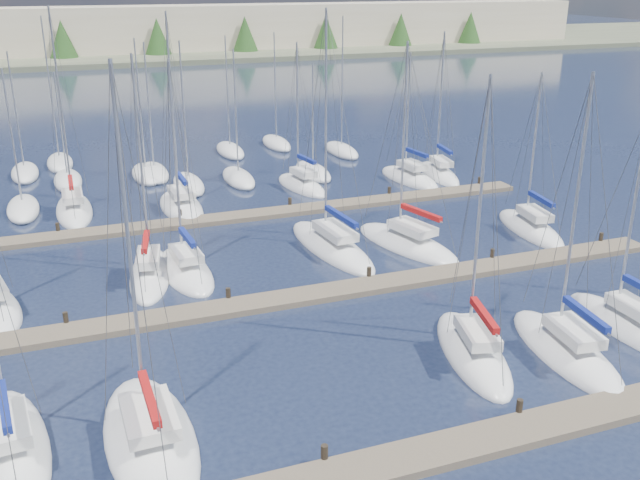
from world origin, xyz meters
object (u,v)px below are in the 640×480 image
object	(u,v)px
sailboat_d	(473,352)
sailboat_m	(530,228)
sailboat_l	(407,243)
sailboat_n	(74,210)
sailboat_q	(409,178)
sailboat_p	(302,185)
sailboat_e	(566,351)
sailboat_o	(181,206)
sailboat_i	(150,274)
sailboat_b	(12,447)
sailboat_k	(331,246)
sailboat_j	(186,270)
sailboat_f	(625,326)
sailboat_c	(150,437)
sailboat_r	(439,174)

from	to	relation	value
sailboat_d	sailboat_m	world-z (taller)	sailboat_d
sailboat_l	sailboat_n	size ratio (longest dim) A/B	0.89
sailboat_l	sailboat_q	world-z (taller)	sailboat_l
sailboat_p	sailboat_e	xyz separation A→B (m)	(2.35, -29.46, -0.01)
sailboat_o	sailboat_e	distance (m)	30.10
sailboat_i	sailboat_q	distance (m)	26.52
sailboat_i	sailboat_d	distance (m)	18.67
sailboat_b	sailboat_k	xyz separation A→B (m)	(18.07, 14.71, 0.01)
sailboat_b	sailboat_j	xyz separation A→B (m)	(8.85, 14.01, 0.01)
sailboat_i	sailboat_f	size ratio (longest dim) A/B	1.15
sailboat_b	sailboat_o	xyz separation A→B (m)	(10.77, 26.20, 0.02)
sailboat_i	sailboat_c	xyz separation A→B (m)	(-2.14, -15.32, -0.02)
sailboat_n	sailboat_j	bearing A→B (deg)	-68.07
sailboat_r	sailboat_q	world-z (taller)	sailboat_r
sailboat_q	sailboat_k	bearing A→B (deg)	-139.67
sailboat_o	sailboat_d	world-z (taller)	sailboat_o
sailboat_q	sailboat_i	bearing A→B (deg)	-156.71
sailboat_o	sailboat_m	distance (m)	24.68
sailboat_r	sailboat_k	bearing A→B (deg)	-130.37
sailboat_l	sailboat_n	distance (m)	24.15
sailboat_i	sailboat_b	bearing A→B (deg)	-105.06
sailboat_m	sailboat_r	xyz separation A→B (m)	(1.20, 14.37, 0.01)
sailboat_p	sailboat_q	world-z (taller)	sailboat_p
sailboat_i	sailboat_l	size ratio (longest dim) A/B	0.99
sailboat_m	sailboat_l	bearing A→B (deg)	-174.10
sailboat_p	sailboat_b	bearing A→B (deg)	-134.93
sailboat_b	sailboat_p	distance (m)	35.06
sailboat_b	sailboat_d	bearing A→B (deg)	-5.38
sailboat_f	sailboat_n	xyz separation A→B (m)	(-24.04, 28.22, 0.01)
sailboat_c	sailboat_l	world-z (taller)	sailboat_c
sailboat_e	sailboat_n	world-z (taller)	sailboat_n
sailboat_j	sailboat_p	size ratio (longest dim) A/B	1.06
sailboat_f	sailboat_i	bearing A→B (deg)	146.12
sailboat_b	sailboat_j	bearing A→B (deg)	51.92
sailboat_m	sailboat_q	distance (m)	14.20
sailboat_r	sailboat_c	bearing A→B (deg)	-125.67
sailboat_c	sailboat_o	bearing A→B (deg)	76.51
sailboat_j	sailboat_q	distance (m)	24.88
sailboat_p	sailboat_r	xyz separation A→B (m)	(12.10, -0.74, 0.00)
sailboat_f	sailboat_q	world-z (taller)	sailboat_f
sailboat_j	sailboat_o	size ratio (longest dim) A/B	0.88
sailboat_c	sailboat_j	bearing A→B (deg)	73.74
sailboat_k	sailboat_o	bearing A→B (deg)	117.37
sailboat_j	sailboat_e	size ratio (longest dim) A/B	0.96
sailboat_j	sailboat_n	size ratio (longest dim) A/B	0.85
sailboat_d	sailboat_c	xyz separation A→B (m)	(-14.46, -1.29, -0.01)
sailboat_j	sailboat_f	xyz separation A→B (m)	(18.58, -14.24, 0.00)
sailboat_p	sailboat_n	world-z (taller)	sailboat_n
sailboat_j	sailboat_c	size ratio (longest dim) A/B	0.88
sailboat_o	sailboat_k	distance (m)	13.61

